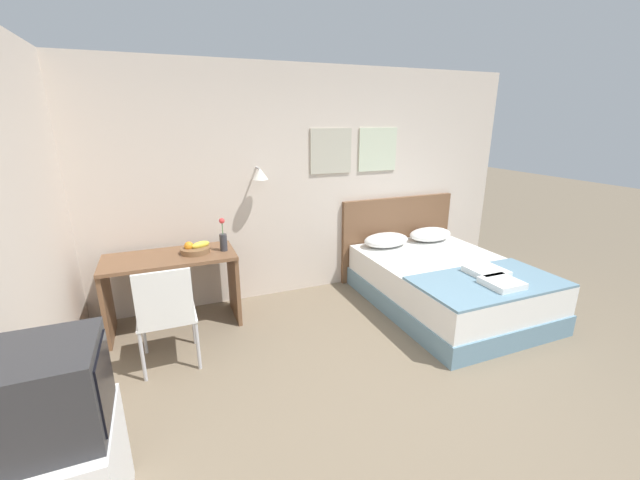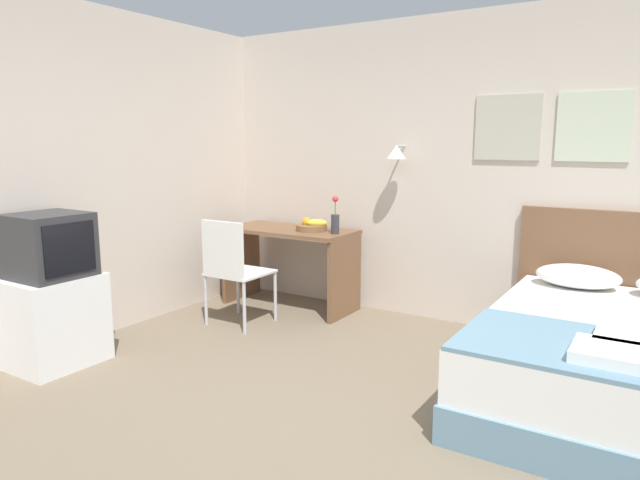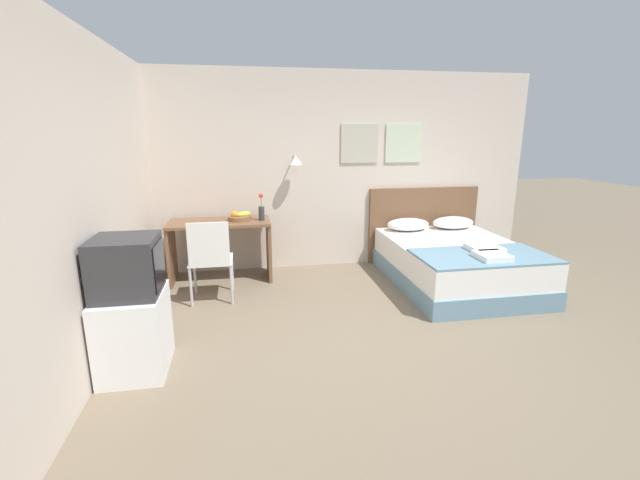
{
  "view_description": "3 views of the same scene",
  "coord_description": "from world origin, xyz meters",
  "px_view_note": "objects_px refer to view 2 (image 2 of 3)",
  "views": [
    {
      "loc": [
        -1.55,
        -1.81,
        2.07
      ],
      "look_at": [
        -0.15,
        1.63,
        0.91
      ],
      "focal_mm": 22.0,
      "sensor_mm": 36.0,
      "label": 1
    },
    {
      "loc": [
        1.56,
        -2.27,
        1.59
      ],
      "look_at": [
        -0.56,
        1.09,
        0.9
      ],
      "focal_mm": 32.0,
      "sensor_mm": 36.0,
      "label": 2
    },
    {
      "loc": [
        -1.24,
        -3.26,
        1.88
      ],
      "look_at": [
        -0.43,
        1.23,
        0.7
      ],
      "focal_mm": 24.0,
      "sensor_mm": 36.0,
      "label": 3
    }
  ],
  "objects_px": {
    "bed": "(614,365)",
    "desk_chair": "(232,264)",
    "flower_vase": "(335,220)",
    "desk": "(290,252)",
    "fruit_bowl": "(312,226)",
    "throw_blanket": "(607,352)",
    "television": "(49,245)",
    "headboard": "(631,284)",
    "folded_towel_near_foot": "(631,339)",
    "folded_towel_mid_bed": "(607,353)",
    "tv_stand": "(55,321)",
    "pillow_left": "(578,276)"
  },
  "relations": [
    {
      "from": "bed",
      "to": "desk_chair",
      "type": "relative_size",
      "value": 2.17
    },
    {
      "from": "flower_vase",
      "to": "desk",
      "type": "bearing_deg",
      "value": 175.77
    },
    {
      "from": "desk_chair",
      "to": "fruit_bowl",
      "type": "bearing_deg",
      "value": 66.61
    },
    {
      "from": "throw_blanket",
      "to": "television",
      "type": "bearing_deg",
      "value": -166.97
    },
    {
      "from": "bed",
      "to": "television",
      "type": "xyz_separation_m",
      "value": [
        -3.46,
        -1.39,
        0.61
      ]
    },
    {
      "from": "television",
      "to": "headboard",
      "type": "bearing_deg",
      "value": 35.13
    },
    {
      "from": "bed",
      "to": "flower_vase",
      "type": "bearing_deg",
      "value": 164.28
    },
    {
      "from": "bed",
      "to": "desk",
      "type": "relative_size",
      "value": 1.62
    },
    {
      "from": "television",
      "to": "bed",
      "type": "bearing_deg",
      "value": 21.88
    },
    {
      "from": "headboard",
      "to": "desk",
      "type": "bearing_deg",
      "value": -173.16
    },
    {
      "from": "folded_towel_near_foot",
      "to": "fruit_bowl",
      "type": "relative_size",
      "value": 1.15
    },
    {
      "from": "folded_towel_mid_bed",
      "to": "flower_vase",
      "type": "xyz_separation_m",
      "value": [
        -2.36,
        1.39,
        0.31
      ]
    },
    {
      "from": "throw_blanket",
      "to": "desk",
      "type": "distance_m",
      "value": 3.15
    },
    {
      "from": "fruit_bowl",
      "to": "television",
      "type": "relative_size",
      "value": 0.64
    },
    {
      "from": "headboard",
      "to": "desk",
      "type": "relative_size",
      "value": 1.29
    },
    {
      "from": "bed",
      "to": "throw_blanket",
      "type": "distance_m",
      "value": 0.65
    },
    {
      "from": "throw_blanket",
      "to": "desk_chair",
      "type": "bearing_deg",
      "value": 169.79
    },
    {
      "from": "flower_vase",
      "to": "tv_stand",
      "type": "distance_m",
      "value": 2.4
    },
    {
      "from": "bed",
      "to": "pillow_left",
      "type": "xyz_separation_m",
      "value": [
        -0.34,
        0.78,
        0.35
      ]
    },
    {
      "from": "pillow_left",
      "to": "folded_towel_mid_bed",
      "type": "height_order",
      "value": "pillow_left"
    },
    {
      "from": "desk",
      "to": "tv_stand",
      "type": "distance_m",
      "value": 2.18
    },
    {
      "from": "headboard",
      "to": "fruit_bowl",
      "type": "distance_m",
      "value": 2.66
    },
    {
      "from": "fruit_bowl",
      "to": "pillow_left",
      "type": "bearing_deg",
      "value": 1.98
    },
    {
      "from": "folded_towel_near_foot",
      "to": "flower_vase",
      "type": "xyz_separation_m",
      "value": [
        -2.45,
        1.11,
        0.31
      ]
    },
    {
      "from": "desk",
      "to": "flower_vase",
      "type": "distance_m",
      "value": 0.64
    },
    {
      "from": "throw_blanket",
      "to": "desk",
      "type": "relative_size",
      "value": 1.16
    },
    {
      "from": "folded_towel_near_foot",
      "to": "folded_towel_mid_bed",
      "type": "xyz_separation_m",
      "value": [
        -0.08,
        -0.28,
        0.0
      ]
    },
    {
      "from": "fruit_bowl",
      "to": "folded_towel_near_foot",
      "type": "bearing_deg",
      "value": -22.88
    },
    {
      "from": "bed",
      "to": "folded_towel_mid_bed",
      "type": "distance_m",
      "value": 0.8
    },
    {
      "from": "pillow_left",
      "to": "desk_chair",
      "type": "height_order",
      "value": "desk_chair"
    },
    {
      "from": "pillow_left",
      "to": "flower_vase",
      "type": "distance_m",
      "value": 2.04
    },
    {
      "from": "fruit_bowl",
      "to": "television",
      "type": "height_order",
      "value": "television"
    },
    {
      "from": "television",
      "to": "throw_blanket",
      "type": "bearing_deg",
      "value": 13.03
    },
    {
      "from": "folded_towel_near_foot",
      "to": "tv_stand",
      "type": "height_order",
      "value": "tv_stand"
    },
    {
      "from": "desk_chair",
      "to": "tv_stand",
      "type": "distance_m",
      "value": 1.45
    },
    {
      "from": "desk",
      "to": "television",
      "type": "xyz_separation_m",
      "value": [
        -0.59,
        -2.09,
        0.33
      ]
    },
    {
      "from": "throw_blanket",
      "to": "folded_towel_near_foot",
      "type": "relative_size",
      "value": 4.17
    },
    {
      "from": "folded_towel_near_foot",
      "to": "desk_chair",
      "type": "relative_size",
      "value": 0.37
    },
    {
      "from": "folded_towel_near_foot",
      "to": "folded_towel_mid_bed",
      "type": "relative_size",
      "value": 1.09
    },
    {
      "from": "folded_towel_near_foot",
      "to": "television",
      "type": "relative_size",
      "value": 0.73
    },
    {
      "from": "pillow_left",
      "to": "tv_stand",
      "type": "bearing_deg",
      "value": -145.25
    },
    {
      "from": "folded_towel_mid_bed",
      "to": "desk",
      "type": "xyz_separation_m",
      "value": [
        -2.89,
        1.43,
        -0.04
      ]
    },
    {
      "from": "desk",
      "to": "headboard",
      "type": "bearing_deg",
      "value": 6.84
    },
    {
      "from": "desk",
      "to": "pillow_left",
      "type": "bearing_deg",
      "value": 1.83
    },
    {
      "from": "headboard",
      "to": "throw_blanket",
      "type": "relative_size",
      "value": 1.11
    },
    {
      "from": "headboard",
      "to": "desk_chair",
      "type": "bearing_deg",
      "value": -159.53
    },
    {
      "from": "desk_chair",
      "to": "television",
      "type": "bearing_deg",
      "value": -110.88
    },
    {
      "from": "headboard",
      "to": "folded_towel_mid_bed",
      "type": "height_order",
      "value": "headboard"
    },
    {
      "from": "fruit_bowl",
      "to": "headboard",
      "type": "bearing_deg",
      "value": 7.45
    },
    {
      "from": "tv_stand",
      "to": "television",
      "type": "height_order",
      "value": "television"
    }
  ]
}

